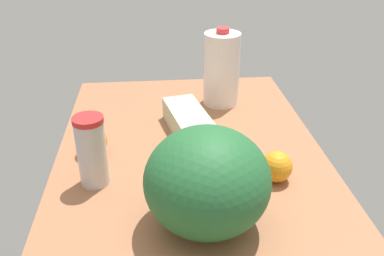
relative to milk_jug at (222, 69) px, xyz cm
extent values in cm
cube|color=#A06543|center=(36.91, -13.61, -14.19)|extent=(120.00, 76.00, 3.00)
cylinder|color=white|center=(0.00, 0.00, -0.12)|extent=(12.33, 12.33, 25.15)
cylinder|color=red|center=(0.00, 0.00, 13.36)|extent=(4.32, 4.32, 1.80)
cube|color=#BCC19E|center=(25.21, -12.32, -9.12)|extent=(35.26, 17.08, 7.13)
ellipsoid|color=#236232|center=(63.88, -12.90, -1.07)|extent=(27.03, 27.03, 23.25)
cylinder|color=silver|center=(45.42, -39.21, -4.06)|extent=(7.27, 7.27, 17.27)
cylinder|color=red|center=(45.42, -39.21, 5.27)|extent=(7.48, 7.48, 1.40)
sphere|color=orange|center=(31.27, -41.18, -8.55)|extent=(8.28, 8.28, 8.28)
sphere|color=orange|center=(48.53, 6.97, -8.68)|extent=(8.02, 8.02, 8.02)
camera|label=1|loc=(137.35, -22.91, 51.27)|focal=40.00mm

